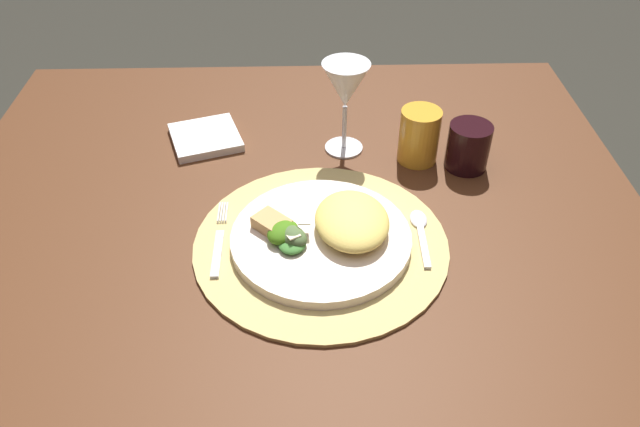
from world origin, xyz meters
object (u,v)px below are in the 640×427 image
Objects in this scene: dining_table at (295,290)px; wine_glass at (346,88)px; amber_tumbler at (419,136)px; fork at (219,242)px; napkin at (205,137)px; spoon at (420,228)px; dinner_plate at (321,238)px; dark_tumbler at (468,146)px.

wine_glass reaches higher than dining_table.
fork is at bearing -146.45° from amber_tumbler.
amber_tumbler reaches higher than napkin.
spoon is (0.30, 0.02, -0.00)m from fork.
dining_table is 4.26× the size of dinner_plate.
napkin is 1.46× the size of dark_tumbler.
dark_tumbler is at bearing -11.29° from napkin.
wine_glass is at bearing 164.18° from amber_tumbler.
fork is 1.38× the size of napkin.
dinner_plate is 1.60× the size of wine_glass.
amber_tumbler is (0.13, -0.04, -0.07)m from wine_glass.
amber_tumbler is at bearing 163.71° from dark_tumbler.
spoon reaches higher than dining_table.
fork is at bearing -79.54° from napkin.
wine_glass reaches higher than spoon.
napkin is at bearing 100.46° from fork.
dining_table is 6.80× the size of wine_glass.
dinner_plate is at bearing -170.99° from spoon.
wine_glass is 2.06× the size of dark_tumbler.
amber_tumbler reaches higher than dinner_plate.
fork is at bearing -176.00° from spoon.
dinner_plate is 0.15m from fork.
spoon is at bearing -96.97° from amber_tumbler.
fork is 0.34m from wine_glass.
wine_glass is at bearing 51.63° from fork.
dinner_plate is 2.11× the size of spoon.
amber_tumbler reaches higher than fork.
dinner_plate is at bearing -54.71° from napkin.
wine_glass is at bearing -7.29° from napkin.
napkin is 1.23× the size of amber_tumbler.
spoon is at bearing -36.57° from napkin.
dark_tumbler is (0.26, 0.20, 0.03)m from dinner_plate.
wine_glass is at bearing 113.96° from spoon.
dark_tumbler reaches higher than napkin.
fork is at bearing -154.68° from dark_tumbler.
napkin is 0.47m from dark_tumbler.
dark_tumbler is at bearing -16.00° from wine_glass.
fork is 0.29m from napkin.
amber_tumbler reaches higher than dark_tumbler.
napkin is at bearing 169.80° from amber_tumbler.
dining_table is at bearing -113.49° from wine_glass.
spoon reaches higher than fork.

